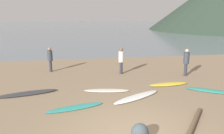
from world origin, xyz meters
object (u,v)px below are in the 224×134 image
object	(u,v)px
person_2	(50,58)
beach_rock_near	(140,132)
surfboard_0	(27,93)
person_1	(186,60)
surfboard_3	(137,97)
surfboard_1	(75,107)
surfboard_2	(107,90)
driftwood_log	(194,123)
surfboard_5	(210,91)
person_0	(121,59)
surfboard_4	(169,84)

from	to	relation	value
person_2	beach_rock_near	size ratio (longest dim) A/B	3.03
person_2	beach_rock_near	distance (m)	9.18
surfboard_0	person_1	bearing A→B (deg)	-2.40
surfboard_3	surfboard_1	bearing A→B (deg)	164.30
surfboard_2	person_1	size ratio (longest dim) A/B	1.34
surfboard_1	driftwood_log	xyz separation A→B (m)	(3.87, -2.02, 0.05)
surfboard_3	surfboard_5	distance (m)	3.67
person_1	surfboard_2	bearing A→B (deg)	87.57
driftwood_log	surfboard_1	bearing A→B (deg)	152.50
person_0	driftwood_log	xyz separation A→B (m)	(1.07, -6.72, -0.87)
surfboard_3	person_0	world-z (taller)	person_0
surfboard_0	person_0	distance (m)	5.77
surfboard_0	person_2	bearing A→B (deg)	67.21
surfboard_4	person_1	xyz separation A→B (m)	(1.68, 1.49, 0.90)
person_1	person_2	distance (m)	8.32
surfboard_5	person_2	world-z (taller)	person_2
driftwood_log	person_2	bearing A→B (deg)	124.12
surfboard_2	driftwood_log	xyz separation A→B (m)	(2.39, -3.73, 0.04)
surfboard_1	surfboard_5	world-z (taller)	surfboard_5
surfboard_0	surfboard_4	distance (m)	6.95
person_0	person_1	xyz separation A→B (m)	(3.67, -1.07, 0.00)
surfboard_1	surfboard_2	size ratio (longest dim) A/B	1.05
surfboard_3	driftwood_log	size ratio (longest dim) A/B	1.09
person_2	surfboard_4	bearing A→B (deg)	14.07
surfboard_3	person_2	xyz separation A→B (m)	(-4.18, 5.29, 0.87)
person_0	person_2	xyz separation A→B (m)	(-4.32, 1.24, -0.03)
surfboard_1	surfboard_3	bearing A→B (deg)	-1.44
surfboard_3	person_0	xyz separation A→B (m)	(0.13, 4.05, 0.90)
surfboard_3	driftwood_log	world-z (taller)	driftwood_log
surfboard_3	surfboard_0	bearing A→B (deg)	136.09
person_1	person_2	bearing A→B (deg)	50.51
person_2	surfboard_1	bearing A→B (deg)	-30.56
surfboard_1	surfboard_3	xyz separation A→B (m)	(2.67, 0.65, 0.02)
surfboard_0	surfboard_5	distance (m)	8.55
person_1	person_0	bearing A→B (deg)	50.37
surfboard_4	surfboard_5	size ratio (longest dim) A/B	0.95
person_2	driftwood_log	world-z (taller)	person_2
surfboard_1	person_1	xyz separation A→B (m)	(6.47, 3.63, 0.92)
surfboard_4	person_2	world-z (taller)	person_2
surfboard_1	person_2	size ratio (longest dim) A/B	1.45
surfboard_1	surfboard_4	bearing A→B (deg)	8.96
surfboard_1	person_2	distance (m)	6.19
surfboard_3	person_2	world-z (taller)	person_2
surfboard_1	surfboard_5	size ratio (longest dim) A/B	1.01
person_1	driftwood_log	bearing A→B (deg)	131.88
surfboard_5	person_1	bearing A→B (deg)	121.38
surfboard_0	surfboard_2	size ratio (longest dim) A/B	1.23
driftwood_log	beach_rock_near	world-z (taller)	beach_rock_near
person_0	surfboard_2	bearing A→B (deg)	-142.85
surfboard_0	surfboard_4	bearing A→B (deg)	-11.73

